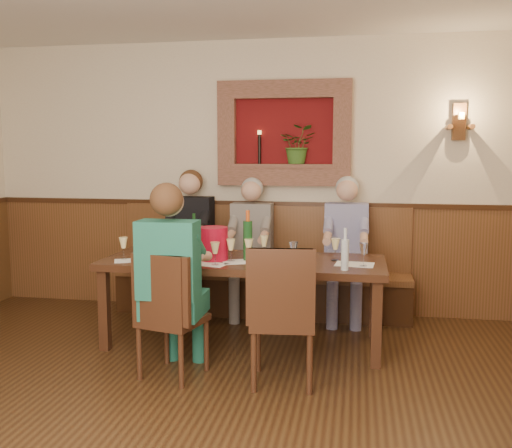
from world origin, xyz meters
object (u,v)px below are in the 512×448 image
(bench, at_px, (262,282))
(person_bench_right, at_px, (345,262))
(chair_near_left, at_px, (172,340))
(spittoon_bucket, at_px, (213,244))
(person_bench_mid, at_px, (250,260))
(dining_table, at_px, (244,268))
(wine_bottle_green_b, at_px, (194,237))
(water_bottle, at_px, (345,254))
(chair_near_right, at_px, (283,344))
(person_bench_left, at_px, (189,254))
(person_chair_front, at_px, (173,296))
(wine_bottle_green_a, at_px, (248,240))

(bench, relative_size, person_bench_right, 2.10)
(chair_near_left, height_order, spittoon_bucket, spittoon_bucket)
(person_bench_mid, bearing_deg, dining_table, -83.30)
(person_bench_right, bearing_deg, dining_table, -135.50)
(dining_table, height_order, person_bench_mid, person_bench_mid)
(bench, height_order, spittoon_bucket, bench)
(spittoon_bucket, height_order, wine_bottle_green_b, wine_bottle_green_b)
(person_bench_right, xyz_separation_m, water_bottle, (0.02, -1.14, 0.29))
(chair_near_right, bearing_deg, water_bottle, 43.92)
(chair_near_right, relative_size, person_bench_left, 0.69)
(spittoon_bucket, relative_size, wine_bottle_green_b, 0.77)
(person_chair_front, xyz_separation_m, spittoon_bucket, (0.13, 0.69, 0.29))
(person_chair_front, bearing_deg, water_bottle, 20.70)
(water_bottle, bearing_deg, person_chair_front, -159.30)
(chair_near_right, relative_size, wine_bottle_green_b, 2.80)
(spittoon_bucket, bearing_deg, chair_near_left, -100.88)
(chair_near_right, bearing_deg, wine_bottle_green_b, 128.03)
(person_bench_mid, height_order, wine_bottle_green_a, person_bench_mid)
(person_bench_mid, xyz_separation_m, spittoon_bucket, (-0.15, -0.93, 0.31))
(person_bench_mid, distance_m, spittoon_bucket, 0.99)
(chair_near_left, relative_size, spittoon_bucket, 3.36)
(person_bench_right, distance_m, spittoon_bucket, 1.47)
(person_bench_left, bearing_deg, person_bench_right, 0.06)
(bench, distance_m, person_bench_mid, 0.29)
(chair_near_left, relative_size, person_bench_right, 0.67)
(chair_near_right, xyz_separation_m, person_chair_front, (-0.82, 0.02, 0.30))
(person_chair_front, bearing_deg, person_bench_left, 102.67)
(person_chair_front, bearing_deg, wine_bottle_green_b, 96.89)
(dining_table, height_order, person_bench_right, person_bench_right)
(person_bench_mid, height_order, wine_bottle_green_b, person_bench_mid)
(chair_near_left, relative_size, person_bench_mid, 0.68)
(person_chair_front, height_order, water_bottle, person_chair_front)
(chair_near_left, xyz_separation_m, person_bench_right, (1.23, 1.65, 0.31))
(dining_table, xyz_separation_m, person_chair_front, (-0.38, -0.78, -0.07))
(person_bench_right, bearing_deg, wine_bottle_green_b, -154.45)
(person_bench_mid, xyz_separation_m, wine_bottle_green_a, (0.14, -0.88, 0.35))
(person_bench_mid, height_order, person_chair_front, person_chair_front)
(chair_near_left, distance_m, wine_bottle_green_b, 1.19)
(person_bench_mid, xyz_separation_m, water_bottle, (0.97, -1.14, 0.30))
(chair_near_right, bearing_deg, chair_near_left, 175.33)
(dining_table, xyz_separation_m, spittoon_bucket, (-0.24, -0.09, 0.22))
(dining_table, bearing_deg, water_bottle, -19.43)
(bench, bearing_deg, wine_bottle_green_a, -87.32)
(person_bench_left, distance_m, person_bench_mid, 0.64)
(chair_near_right, bearing_deg, dining_table, 113.72)
(chair_near_left, distance_m, wine_bottle_green_a, 1.09)
(spittoon_bucket, bearing_deg, chair_near_right, -45.83)
(bench, bearing_deg, person_bench_right, -7.08)
(chair_near_right, height_order, person_bench_right, person_bench_right)
(bench, bearing_deg, wine_bottle_green_b, -123.43)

